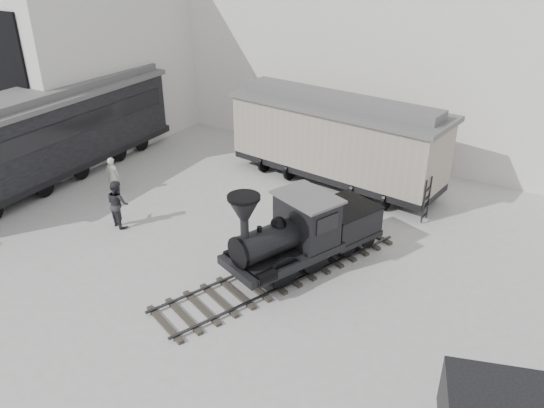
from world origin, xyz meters
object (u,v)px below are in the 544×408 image
Objects in this scene: locomotive at (299,236)px; boxcar at (336,138)px; visitor_b at (118,204)px; passenger_coach at (48,134)px; visitor_a at (113,176)px.

boxcar is at bearing 127.05° from locomotive.
visitor_b is at bearing -150.82° from locomotive.
locomotive is 0.63× the size of passenger_coach.
passenger_coach is (-10.98, -6.28, 0.01)m from boxcar.
visitor_b is (5.78, -1.64, -1.19)m from passenger_coach.
visitor_b is (-7.18, -1.03, -0.25)m from locomotive.
passenger_coach is at bearing -9.37° from visitor_a.
visitor_a is at bearing 1.03° from passenger_coach.
passenger_coach is 6.12m from visitor_b.
passenger_coach is 8.72× the size of visitor_a.
locomotive is 4.93× the size of visitor_b.
boxcar is 9.55m from visitor_b.
boxcar is (-1.98, 6.89, 0.92)m from locomotive.
visitor_a is 0.90× the size of visitor_b.
locomotive is at bearing -67.23° from boxcar.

